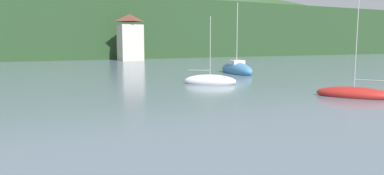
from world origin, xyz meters
The scene contains 5 objects.
wooded_hillside centered at (24.76, 151.95, 6.34)m, with size 352.00×68.37×38.93m.
shore_building_westcentral centered at (15.65, 106.58, 4.99)m, with size 5.13×4.93×10.28m.
sailboat_far_2 centered at (17.80, 66.98, 0.51)m, with size 3.50×8.11×9.69m.
sailboat_far_3 centered at (8.69, 57.94, 0.30)m, with size 5.04×4.53×6.89m.
sailboat_mid_6 centered at (13.99, 45.63, 0.25)m, with size 4.45×5.42×7.42m.
Camera 1 is at (-8.73, 27.19, 4.06)m, focal length 33.97 mm.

